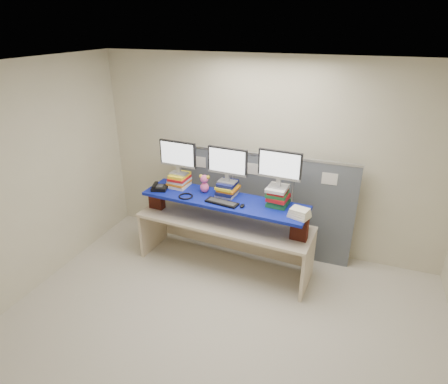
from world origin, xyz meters
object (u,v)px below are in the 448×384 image
at_px(monitor_left, 178,156).
at_px(blue_board, 224,200).
at_px(desk, 224,230).
at_px(keyboard, 222,202).
at_px(monitor_center, 227,163).
at_px(monitor_right, 280,167).
at_px(desk_phone, 159,187).

bearing_deg(monitor_left, blue_board, -9.05).
bearing_deg(desk, keyboard, -76.74).
xyz_separation_m(blue_board, monitor_center, (0.00, 0.12, 0.48)).
xyz_separation_m(monitor_left, monitor_center, (0.74, -0.05, 0.01)).
bearing_deg(keyboard, monitor_center, 102.63).
height_order(desk, monitor_left, monitor_left).
bearing_deg(monitor_center, keyboard, -81.79).
distance_m(desk, blue_board, 0.45).
xyz_separation_m(blue_board, keyboard, (0.02, -0.13, 0.03)).
bearing_deg(monitor_left, desk, -9.05).
relative_size(monitor_right, keyboard, 1.20).
bearing_deg(monitor_left, keyboard, -17.90).
xyz_separation_m(monitor_right, keyboard, (-0.67, -0.20, -0.50)).
relative_size(monitor_center, desk_phone, 2.22).
height_order(desk, keyboard, keyboard).
xyz_separation_m(desk, monitor_center, (0.00, 0.12, 0.93)).
bearing_deg(desk_phone, monitor_center, -6.38).
bearing_deg(desk, monitor_center, 92.43).
distance_m(blue_board, desk_phone, 0.95).
bearing_deg(desk, monitor_right, 9.79).
distance_m(monitor_left, monitor_right, 1.43).
height_order(blue_board, monitor_center, monitor_center).
xyz_separation_m(desk, monitor_left, (-0.73, 0.17, 0.92)).
bearing_deg(keyboard, desk, 107.68).
xyz_separation_m(monitor_left, desk_phone, (-0.21, -0.20, -0.42)).
relative_size(monitor_left, keyboard, 1.20).
bearing_deg(monitor_right, keyboard, -159.10).
relative_size(monitor_left, monitor_center, 1.00).
distance_m(desk, monitor_left, 1.19).
xyz_separation_m(blue_board, desk_phone, (-0.95, -0.03, 0.05)).
bearing_deg(keyboard, monitor_right, 25.33).
xyz_separation_m(blue_board, monitor_right, (0.69, 0.07, 0.54)).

